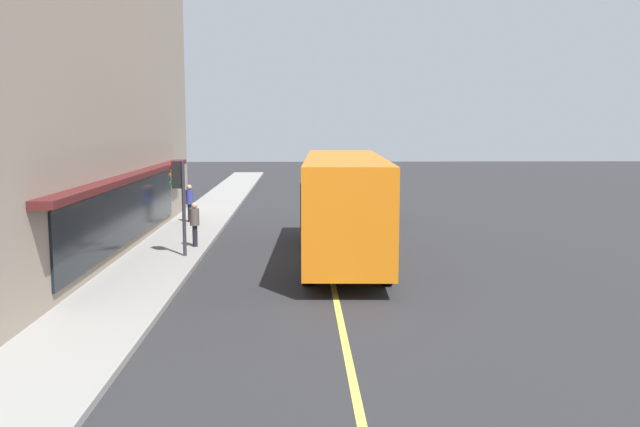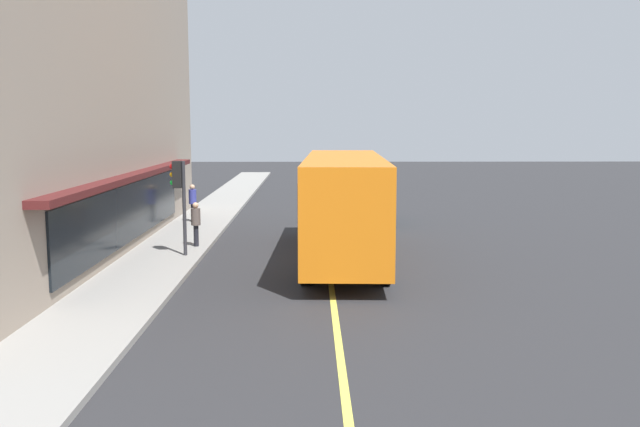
{
  "view_description": "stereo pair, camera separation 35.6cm",
  "coord_description": "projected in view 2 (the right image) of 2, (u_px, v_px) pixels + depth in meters",
  "views": [
    {
      "loc": [
        -22.68,
        0.93,
        4.59
      ],
      "look_at": [
        -0.09,
        0.27,
        1.6
      ],
      "focal_mm": 38.21,
      "sensor_mm": 36.0,
      "label": 1
    },
    {
      "loc": [
        -22.69,
        0.58,
        4.59
      ],
      "look_at": [
        -0.09,
        0.27,
        1.6
      ],
      "focal_mm": 38.21,
      "sensor_mm": 36.0,
      "label": 2
    }
  ],
  "objects": [
    {
      "name": "lane_centre_stripe",
      "position": [
        328.0,
        260.0,
        23.1
      ],
      "size": [
        36.0,
        0.16,
        0.01
      ],
      "primitive_type": "cube",
      "color": "#D8D14C",
      "rests_on": "ground"
    },
    {
      "name": "car_teal",
      "position": [
        368.0,
        206.0,
        32.14
      ],
      "size": [
        4.33,
        1.92,
        1.52
      ],
      "color": "#14666B",
      "rests_on": "ground"
    },
    {
      "name": "pedestrian_near_storefront",
      "position": [
        196.0,
        220.0,
        24.7
      ],
      "size": [
        0.34,
        0.34,
        1.61
      ],
      "color": "black",
      "rests_on": "sidewalk"
    },
    {
      "name": "bus",
      "position": [
        344.0,
        202.0,
        22.8
      ],
      "size": [
        11.21,
        2.92,
        3.5
      ],
      "color": "orange",
      "rests_on": "ground"
    },
    {
      "name": "traffic_light",
      "position": [
        179.0,
        185.0,
        22.81
      ],
      "size": [
        0.3,
        0.52,
        3.2
      ],
      "color": "#2D2D33",
      "rests_on": "sidewalk"
    },
    {
      "name": "sidewalk",
      "position": [
        162.0,
        258.0,
        23.01
      ],
      "size": [
        80.0,
        2.66,
        0.15
      ],
      "primitive_type": "cube",
      "color": "gray",
      "rests_on": "ground"
    },
    {
      "name": "pedestrian_by_curb",
      "position": [
        193.0,
        199.0,
        30.9
      ],
      "size": [
        0.34,
        0.34,
        1.7
      ],
      "color": "black",
      "rests_on": "sidewalk"
    },
    {
      "name": "ground",
      "position": [
        328.0,
        260.0,
        23.1
      ],
      "size": [
        120.0,
        120.0,
        0.0
      ],
      "primitive_type": "plane",
      "color": "#28282B"
    }
  ]
}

